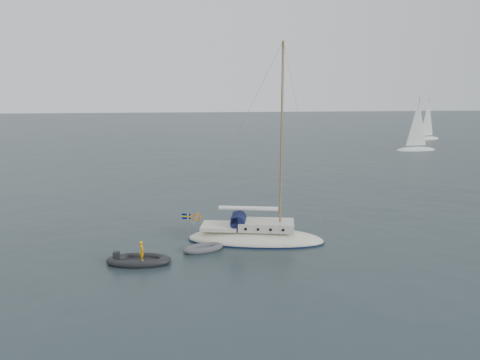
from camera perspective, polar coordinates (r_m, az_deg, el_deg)
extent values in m
plane|color=black|center=(32.33, 4.77, -6.97)|extent=(300.00, 300.00, 0.00)
ellipsoid|color=#ECE6CC|center=(31.28, 1.92, -7.29)|extent=(8.97, 2.79, 1.50)
cube|color=beige|center=(31.06, 3.21, -5.44)|extent=(3.59, 1.89, 0.55)
cube|color=#ECE6CC|center=(30.77, -2.51, -5.91)|extent=(2.39, 1.89, 0.25)
cylinder|color=#111538|center=(30.74, -0.19, -5.07)|extent=(0.96, 1.64, 0.96)
cube|color=#111538|center=(30.67, -0.56, -4.73)|extent=(0.45, 1.64, 0.40)
cylinder|color=brown|center=(30.06, 5.03, 5.07)|extent=(0.15, 0.15, 11.96)
cylinder|color=brown|center=(30.00, 5.05, 6.21)|extent=(0.05, 2.19, 0.05)
cylinder|color=brown|center=(30.60, 1.02, -3.61)|extent=(4.19, 0.10, 0.10)
cylinder|color=silver|center=(30.59, 1.02, -3.52)|extent=(3.89, 0.28, 0.28)
cylinder|color=#939299|center=(30.59, -5.51, -5.22)|extent=(0.04, 2.19, 0.04)
torus|color=#D96800|center=(31.17, -5.62, -4.91)|extent=(0.54, 0.10, 0.54)
cylinder|color=brown|center=(30.62, -6.16, -5.41)|extent=(0.03, 0.03, 0.90)
cube|color=#000D61|center=(30.54, -6.74, -4.89)|extent=(0.60, 0.02, 0.38)
cube|color=#E7AE0A|center=(30.54, -6.74, -4.89)|extent=(0.62, 0.03, 0.09)
cube|color=#E7AE0A|center=(30.54, -6.53, -4.88)|extent=(0.09, 0.03, 0.40)
cylinder|color=black|center=(31.79, 0.62, -5.03)|extent=(0.18, 0.06, 0.18)
cylinder|color=black|center=(29.98, 1.05, -6.06)|extent=(0.18, 0.06, 0.18)
cylinder|color=black|center=(31.89, 2.05, -4.98)|extent=(0.18, 0.06, 0.18)
cylinder|color=black|center=(30.08, 2.57, -6.01)|extent=(0.18, 0.06, 0.18)
cylinder|color=black|center=(32.01, 3.46, -4.93)|extent=(0.18, 0.06, 0.18)
cylinder|color=black|center=(30.21, 4.07, -5.95)|extent=(0.18, 0.06, 0.18)
cylinder|color=black|center=(32.15, 4.87, -4.88)|extent=(0.18, 0.06, 0.18)
cylinder|color=black|center=(30.36, 5.56, -5.89)|extent=(0.18, 0.06, 0.18)
cube|color=#505055|center=(29.76, -4.52, -8.39)|extent=(1.61, 0.66, 0.09)
cube|color=black|center=(28.29, -12.23, -9.66)|extent=(2.36, 0.98, 0.12)
cube|color=black|center=(28.35, -14.87, -9.08)|extent=(0.34, 0.34, 0.59)
imported|color=orange|center=(28.05, -11.88, -8.44)|extent=(0.44, 0.51, 1.19)
ellipsoid|color=silver|center=(96.30, 21.76, 4.64)|extent=(6.25, 2.08, 1.04)
cylinder|color=#939299|center=(95.95, 21.94, 7.07)|extent=(0.10, 0.10, 7.29)
cone|color=silver|center=(95.92, 21.91, 7.08)|extent=(3.33, 3.33, 6.77)
ellipsoid|color=silver|center=(79.40, 20.63, 3.42)|extent=(6.69, 2.23, 1.12)
cylinder|color=#939299|center=(78.96, 20.86, 6.59)|extent=(0.11, 0.11, 7.81)
cone|color=silver|center=(78.93, 20.82, 6.59)|extent=(3.57, 3.57, 7.25)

